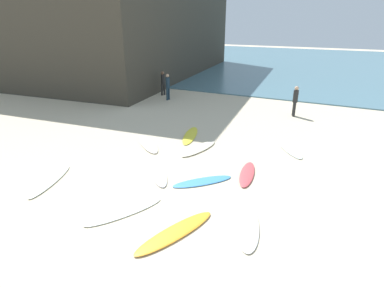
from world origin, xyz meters
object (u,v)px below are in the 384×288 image
(surfboard_5, at_px, (190,135))
(surfboard_1, at_px, (148,144))
(surfboard_8, at_px, (124,211))
(surfboard_9, at_px, (50,181))
(surfboard_2, at_px, (158,173))
(beachgoer_far, at_px, (295,100))
(surfboard_4, at_px, (247,174))
(surfboard_0, at_px, (248,228))
(surfboard_7, at_px, (199,148))
(surfboard_6, at_px, (203,181))
(beachgoer_mid, at_px, (163,82))
(surfboard_10, at_px, (289,149))
(surfboard_3, at_px, (176,232))
(beachgoer_near, at_px, (168,85))

(surfboard_5, bearing_deg, surfboard_1, 41.51)
(surfboard_8, xyz_separation_m, surfboard_9, (-3.41, 0.37, 0.00))
(surfboard_2, xyz_separation_m, beachgoer_far, (3.30, 9.46, 0.92))
(surfboard_4, bearing_deg, surfboard_9, -159.52)
(surfboard_0, height_order, surfboard_7, surfboard_7)
(surfboard_6, height_order, beachgoer_mid, beachgoer_mid)
(surfboard_7, bearing_deg, surfboard_5, -37.61)
(surfboard_0, distance_m, surfboard_7, 5.50)
(surfboard_8, relative_size, surfboard_10, 1.13)
(surfboard_3, bearing_deg, surfboard_9, -164.82)
(surfboard_6, distance_m, surfboard_7, 2.84)
(surfboard_0, xyz_separation_m, surfboard_3, (-1.66, -0.99, 0.01))
(surfboard_6, relative_size, surfboard_7, 0.99)
(surfboard_9, distance_m, surfboard_10, 9.48)
(surfboard_1, relative_size, surfboard_7, 1.02)
(surfboard_0, relative_size, surfboard_5, 0.80)
(surfboard_0, xyz_separation_m, surfboard_10, (0.12, 5.99, -0.00))
(surfboard_5, bearing_deg, surfboard_3, 97.36)
(surfboard_6, distance_m, surfboard_10, 4.76)
(beachgoer_near, bearing_deg, surfboard_8, -151.79)
(surfboard_7, relative_size, beachgoer_mid, 1.26)
(surfboard_5, bearing_deg, surfboard_2, 83.89)
(surfboard_0, height_order, beachgoer_far, beachgoer_far)
(surfboard_0, height_order, surfboard_6, surfboard_0)
(surfboard_2, xyz_separation_m, surfboard_7, (0.38, 2.70, 0.00))
(surfboard_1, xyz_separation_m, surfboard_8, (2.17, -4.60, -0.01))
(surfboard_1, bearing_deg, surfboard_5, -171.50)
(surfboard_0, xyz_separation_m, beachgoer_near, (-8.87, 11.30, 0.96))
(surfboard_4, relative_size, beachgoer_far, 1.16)
(surfboard_0, relative_size, beachgoer_near, 1.12)
(surfboard_10, bearing_deg, surfboard_6, -151.59)
(surfboard_8, distance_m, surfboard_9, 3.43)
(surfboard_3, xyz_separation_m, beachgoer_mid, (-8.22, 13.36, 0.91))
(surfboard_2, relative_size, beachgoer_near, 1.16)
(surfboard_4, bearing_deg, surfboard_5, 134.15)
(surfboard_0, bearing_deg, surfboard_1, 130.63)
(surfboard_10, bearing_deg, surfboard_1, 167.26)
(surfboard_5, bearing_deg, surfboard_4, 127.79)
(surfboard_5, distance_m, beachgoer_mid, 8.71)
(surfboard_5, xyz_separation_m, surfboard_6, (2.32, -3.84, -0.00))
(surfboard_5, xyz_separation_m, surfboard_9, (-2.43, -6.05, 0.00))
(surfboard_2, height_order, beachgoer_mid, beachgoer_mid)
(surfboard_6, height_order, beachgoer_near, beachgoer_near)
(surfboard_8, xyz_separation_m, beachgoer_mid, (-6.43, 13.16, 0.92))
(surfboard_5, height_order, surfboard_6, surfboard_5)
(surfboard_1, relative_size, beachgoer_far, 1.28)
(surfboard_3, height_order, surfboard_5, surfboard_3)
(surfboard_10, relative_size, beachgoer_mid, 1.23)
(surfboard_1, bearing_deg, beachgoer_far, -173.54)
(surfboard_0, distance_m, surfboard_8, 3.54)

